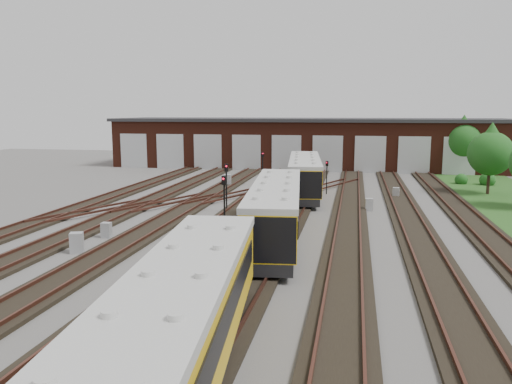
# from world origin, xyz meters

# --- Properties ---
(ground) EXTENTS (120.00, 120.00, 0.00)m
(ground) POSITION_xyz_m (0.00, 0.00, 0.00)
(ground) COLOR #4B4845
(ground) RESTS_ON ground
(track_network) EXTENTS (30.40, 70.00, 0.33)m
(track_network) POSITION_xyz_m (-0.17, 0.59, 0.11)
(track_network) COLOR black
(track_network) RESTS_ON ground
(maintenance_shed) EXTENTS (51.00, 12.50, 6.35)m
(maintenance_shed) POSITION_xyz_m (-0.01, 39.97, 3.20)
(maintenance_shed) COLOR #4A1D12
(maintenance_shed) RESTS_ON ground
(metro_train) EXTENTS (4.10, 46.58, 2.97)m
(metro_train) POSITION_xyz_m (2.00, 0.69, 1.85)
(metro_train) COLOR black
(metro_train) RESTS_ON ground
(signal_mast_0) EXTENTS (0.31, 0.30, 3.55)m
(signal_mast_0) POSITION_xyz_m (-2.85, 8.25, 2.27)
(signal_mast_0) COLOR black
(signal_mast_0) RESTS_ON ground
(signal_mast_1) EXTENTS (0.30, 0.29, 3.39)m
(signal_mast_1) POSITION_xyz_m (-1.57, 2.83, 2.18)
(signal_mast_1) COLOR black
(signal_mast_1) RESTS_ON ground
(signal_mast_2) EXTENTS (0.28, 0.27, 3.34)m
(signal_mast_2) POSITION_xyz_m (-2.69, 21.77, 2.12)
(signal_mast_2) COLOR black
(signal_mast_2) RESTS_ON ground
(signal_mast_3) EXTENTS (0.26, 0.25, 2.96)m
(signal_mast_3) POSITION_xyz_m (3.86, 17.66, 1.88)
(signal_mast_3) COLOR black
(signal_mast_3) RESTS_ON ground
(relay_cabinet_0) EXTENTS (0.57, 0.49, 0.90)m
(relay_cabinet_0) POSITION_xyz_m (-7.85, -0.37, 0.45)
(relay_cabinet_0) COLOR #929497
(relay_cabinet_0) RESTS_ON ground
(relay_cabinet_1) EXTENTS (0.74, 0.64, 1.14)m
(relay_cabinet_1) POSITION_xyz_m (-6.02, 20.73, 0.57)
(relay_cabinet_1) COLOR #929497
(relay_cabinet_1) RESTS_ON ground
(relay_cabinet_2) EXTENTS (0.79, 0.73, 1.08)m
(relay_cabinet_2) POSITION_xyz_m (-7.82, -3.59, 0.54)
(relay_cabinet_2) COLOR #929497
(relay_cabinet_2) RESTS_ON ground
(relay_cabinet_3) EXTENTS (0.58, 0.51, 0.88)m
(relay_cabinet_3) POSITION_xyz_m (9.78, 16.97, 0.44)
(relay_cabinet_3) COLOR #929497
(relay_cabinet_3) RESTS_ON ground
(relay_cabinet_4) EXTENTS (0.60, 0.52, 0.92)m
(relay_cabinet_4) POSITION_xyz_m (7.39, 10.77, 0.46)
(relay_cabinet_4) COLOR #929497
(relay_cabinet_4) RESTS_ON ground
(tree_0) EXTENTS (4.18, 4.18, 6.92)m
(tree_0) POSITION_xyz_m (18.47, 35.00, 4.45)
(tree_0) COLOR black
(tree_0) RESTS_ON ground
(tree_1) EXTENTS (3.85, 3.85, 6.38)m
(tree_1) POSITION_xyz_m (17.91, 20.32, 4.10)
(tree_1) COLOR black
(tree_1) RESTS_ON ground
(bush_1) EXTENTS (1.26, 1.26, 1.26)m
(bush_1) POSITION_xyz_m (16.88, 26.53, 0.63)
(bush_1) COLOR #184814
(bush_1) RESTS_ON ground
(bush_2) EXTENTS (1.53, 1.53, 1.53)m
(bush_2) POSITION_xyz_m (19.27, 26.19, 0.76)
(bush_2) COLOR #184814
(bush_2) RESTS_ON ground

